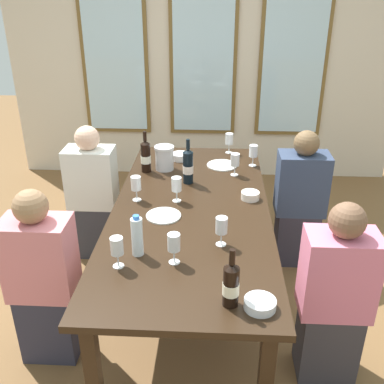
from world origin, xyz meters
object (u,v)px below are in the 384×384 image
object	(u,v)px
white_plate_0	(164,216)
seated_person_2	(93,196)
wine_glass_4	(229,140)
wine_bottle_0	(231,284)
wine_bottle_2	(146,156)
dining_table	(191,216)
white_plate_1	(222,165)
seated_person_3	(300,203)
wine_glass_7	(174,243)
wine_glass_0	(117,247)
tasting_bowl_2	(250,195)
seated_person_1	(334,299)
tasting_bowl_0	(260,304)
wine_glass_6	(136,185)
metal_pitcher	(164,158)
tasting_bowl_1	(180,156)
seated_person_0	(44,282)
wine_glass_3	(253,152)
wine_glass_5	(177,185)
wine_glass_2	(235,161)
wine_bottle_1	(188,166)
water_bottle	(137,236)
wine_glass_1	(222,226)

from	to	relation	value
white_plate_0	seated_person_2	bearing A→B (deg)	133.40
wine_glass_4	wine_bottle_0	bearing A→B (deg)	-90.92
wine_bottle_2	dining_table	bearing A→B (deg)	-57.10
white_plate_1	seated_person_3	world-z (taller)	seated_person_3
wine_glass_4	seated_person_3	xyz separation A→B (m)	(0.55, -0.50, -0.33)
wine_glass_7	wine_glass_0	bearing A→B (deg)	-169.95
tasting_bowl_2	seated_person_1	size ratio (longest dim) A/B	0.11
tasting_bowl_0	wine_glass_6	size ratio (longest dim) A/B	0.86
wine_bottle_2	seated_person_3	xyz separation A→B (m)	(1.20, -0.06, -0.34)
white_plate_0	white_plate_1	distance (m)	0.95
metal_pitcher	tasting_bowl_1	size ratio (longest dim) A/B	1.29
tasting_bowl_2	wine_glass_0	distance (m)	1.12
seated_person_0	wine_glass_7	bearing A→B (deg)	-5.40
wine_glass_3	wine_glass_4	distance (m)	0.34
wine_glass_5	seated_person_3	xyz separation A→B (m)	(0.92, 0.44, -0.34)
white_plate_0	seated_person_0	bearing A→B (deg)	-146.58
tasting_bowl_1	white_plate_0	bearing A→B (deg)	-91.80
dining_table	tasting_bowl_1	distance (m)	0.87
wine_glass_2	wine_glass_4	world-z (taller)	same
dining_table	tasting_bowl_0	distance (m)	1.05
metal_pitcher	tasting_bowl_1	xyz separation A→B (m)	(0.11, 0.21, -0.07)
wine_glass_0	seated_person_2	size ratio (longest dim) A/B	0.16
metal_pitcher	wine_glass_4	distance (m)	0.65
wine_bottle_1	tasting_bowl_0	distance (m)	1.44
dining_table	water_bottle	size ratio (longest dim) A/B	9.54
white_plate_0	wine_bottle_2	xyz separation A→B (m)	(-0.22, 0.72, 0.12)
white_plate_0	wine_glass_6	size ratio (longest dim) A/B	1.28
wine_bottle_1	seated_person_2	distance (m)	0.86
wine_glass_1	wine_glass_5	size ratio (longest dim) A/B	1.00
wine_glass_6	tasting_bowl_1	bearing A→B (deg)	72.73
tasting_bowl_1	wine_glass_5	world-z (taller)	wine_glass_5
white_plate_1	wine_glass_5	distance (m)	0.73
wine_glass_0	wine_glass_2	xyz separation A→B (m)	(0.64, 1.24, 0.00)
white_plate_1	wine_glass_2	xyz separation A→B (m)	(0.09, -0.18, 0.11)
seated_person_1	white_plate_1	bearing A→B (deg)	114.15
white_plate_1	white_plate_0	bearing A→B (deg)	-113.44
metal_pitcher	wine_bottle_1	bearing A→B (deg)	-50.68
tasting_bowl_2	tasting_bowl_1	bearing A→B (deg)	127.02
wine_glass_3	wine_glass_4	world-z (taller)	same
wine_glass_3	seated_person_0	bearing A→B (deg)	-134.10
white_plate_1	wine_glass_5	world-z (taller)	wine_glass_5
tasting_bowl_0	tasting_bowl_1	world-z (taller)	tasting_bowl_1
white_plate_0	seated_person_1	world-z (taller)	seated_person_1
water_bottle	seated_person_1	world-z (taller)	seated_person_1
dining_table	wine_glass_0	bearing A→B (deg)	-116.58
wine_glass_1	wine_glass_0	bearing A→B (deg)	-155.85
wine_bottle_0	wine_bottle_1	world-z (taller)	wine_bottle_1
white_plate_0	wine_glass_6	bearing A→B (deg)	133.37
seated_person_2	wine_glass_0	bearing A→B (deg)	-69.02
wine_bottle_1	seated_person_1	world-z (taller)	seated_person_1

